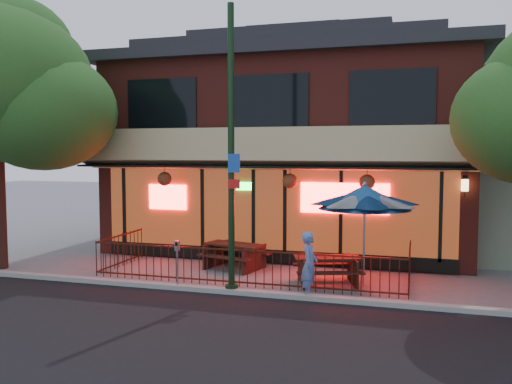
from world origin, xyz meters
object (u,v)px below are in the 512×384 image
Objects in this scene: patio_umbrella at (365,197)px; street_light at (231,165)px; picnic_table_left at (235,252)px; parking_meter_near at (177,256)px; picnic_table_right at (328,266)px; pedestrian at (309,265)px.

street_light is at bearing -152.37° from patio_umbrella.
street_light is 3.80m from picnic_table_left.
picnic_table_left is at bearing 76.95° from parking_meter_near.
patio_umbrella is (0.92, 0.09, 1.83)m from picnic_table_right.
picnic_table_right is (2.94, -1.08, -0.01)m from picnic_table_left.
picnic_table_left is at bearing 45.79° from pedestrian.
street_light is 3.04m from pedestrian.
parking_meter_near is (-3.35, -0.13, 0.04)m from pedestrian.
patio_umbrella is at bearing -14.43° from picnic_table_left.
street_light is at bearing 3.11° from parking_meter_near.
picnic_table_left is at bearing 107.19° from street_light.
patio_umbrella reaches higher than picnic_table_left.
pedestrian reaches higher than picnic_table_right.
picnic_table_right is at bearing -9.34° from pedestrian.
pedestrian is (-1.13, -1.55, -1.52)m from patio_umbrella.
patio_umbrella is at bearing 5.63° from picnic_table_right.
parking_meter_near reaches higher than picnic_table_right.
pedestrian is at bearing 1.57° from street_light.
street_light is 2.71m from parking_meter_near.
picnic_table_right is at bearing 24.04° from parking_meter_near.
picnic_table_right is 1.50m from pedestrian.
parking_meter_near is at bearing 90.94° from pedestrian.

